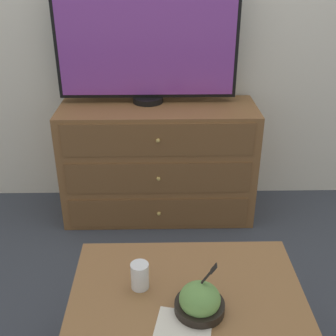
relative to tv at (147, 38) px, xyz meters
name	(u,v)px	position (x,y,z in m)	size (l,w,h in m)	color
ground_plane	(166,192)	(0.11, 0.16, -1.08)	(12.00, 12.00, 0.00)	#383D47
dresser	(158,162)	(0.06, -0.09, -0.72)	(1.15, 0.44, 0.71)	brown
tv	(147,38)	(0.00, 0.00, 0.00)	(1.03, 0.18, 0.72)	black
coffee_table	(187,307)	(0.16, -1.28, -0.72)	(0.84, 0.62, 0.41)	olive
takeout_bowl	(200,301)	(0.20, -1.35, -0.63)	(0.17, 0.17, 0.18)	black
drink_cup	(140,277)	(-0.01, -1.23, -0.62)	(0.07, 0.07, 0.10)	beige
napkin	(183,331)	(0.14, -1.44, -0.67)	(0.22, 0.22, 0.00)	silver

